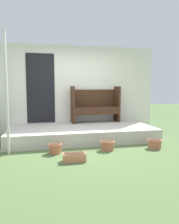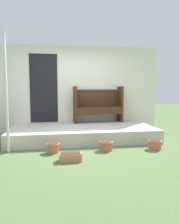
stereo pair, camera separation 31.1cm
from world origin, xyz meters
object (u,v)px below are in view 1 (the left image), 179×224
Objects in this scene: flower_pot_middle at (55,148)px; flower_pot_right at (108,145)px; support_post at (7,94)px; planter_box_rect at (74,157)px; flower_pot_far_right at (155,143)px; bench at (95,104)px.

flower_pot_right is at bearing -0.43° from flower_pot_middle.
flower_pot_right is (2.07, -0.17, -1.12)m from support_post.
flower_pot_middle is 1.14m from flower_pot_right.
planter_box_rect is (0.31, -0.59, -0.04)m from flower_pot_middle.
flower_pot_right is at bearing -4.81° from support_post.
flower_pot_right is 1.09m from flower_pot_far_right.
bench is 2.04m from flower_pot_right.
flower_pot_middle is at bearing -128.08° from bench.
support_post is 2.36m from flower_pot_right.
bench is 2.29m from flower_pot_far_right.
flower_pot_right is at bearing -98.56° from bench.
bench is 3.53× the size of planter_box_rect.
flower_pot_far_right is 0.76× the size of planter_box_rect.
planter_box_rect is at bearing -115.13° from bench.
bench is 4.78× the size of flower_pot_right.
support_post is 3.36m from flower_pot_far_right.
planter_box_rect is (1.25, -0.75, -1.15)m from support_post.
support_post is at bearing 148.87° from planter_box_rect.
flower_pot_right reaches higher than flower_pot_middle.
bench is at bearing 114.68° from flower_pot_far_right.
planter_box_rect is at bearing -61.82° from flower_pot_middle.
flower_pot_far_right reaches higher than planter_box_rect.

